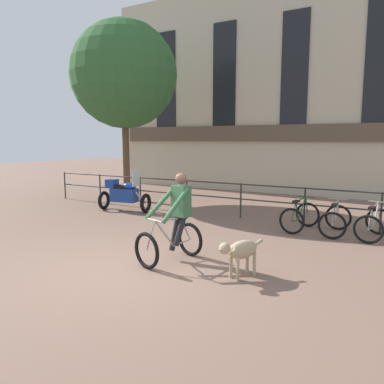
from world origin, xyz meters
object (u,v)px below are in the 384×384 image
object	(u,v)px
dog	(240,251)
parked_motorcycle	(124,194)
parked_bicycle_mid_left	(335,220)
cyclist_with_bike	(175,222)
parked_bicycle_near_lamp	(300,217)
parked_bicycle_mid_right	(374,224)

from	to	relation	value
dog	parked_motorcycle	world-z (taller)	parked_motorcycle
parked_motorcycle	parked_bicycle_mid_left	size ratio (longest dim) A/B	1.58
parked_motorcycle	cyclist_with_bike	bearing A→B (deg)	-138.10
cyclist_with_bike	parked_bicycle_near_lamp	distance (m)	3.98
dog	parked_bicycle_mid_left	world-z (taller)	parked_bicycle_mid_left
cyclist_with_bike	parked_motorcycle	size ratio (longest dim) A/B	0.96
cyclist_with_bike	parked_bicycle_near_lamp	world-z (taller)	cyclist_with_bike
dog	parked_bicycle_mid_right	size ratio (longest dim) A/B	0.79
parked_bicycle_mid_right	parked_bicycle_mid_left	bearing A→B (deg)	9.04
parked_bicycle_near_lamp	parked_motorcycle	bearing A→B (deg)	10.55
parked_bicycle_near_lamp	parked_bicycle_mid_right	world-z (taller)	same
cyclist_with_bike	parked_motorcycle	distance (m)	5.42
dog	parked_motorcycle	bearing A→B (deg)	171.82
cyclist_with_bike	parked_bicycle_mid_left	bearing A→B (deg)	72.51
parked_motorcycle	dog	bearing A→B (deg)	-131.67
dog	parked_bicycle_mid_left	distance (m)	4.00
parked_bicycle_mid_left	parked_bicycle_near_lamp	bearing A→B (deg)	-1.32
dog	parked_bicycle_mid_left	xyz separation A→B (m)	(0.90, 3.89, -0.12)
parked_motorcycle	parked_bicycle_mid_right	xyz separation A→B (m)	(7.40, 0.21, -0.20)
parked_bicycle_mid_left	dog	bearing A→B (deg)	75.66
dog	parked_bicycle_mid_left	bearing A→B (deg)	101.93
dog	parked_motorcycle	size ratio (longest dim) A/B	0.53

